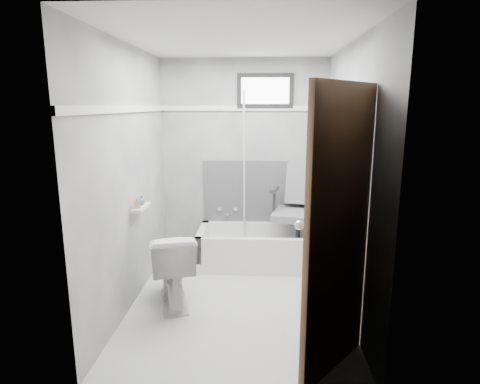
# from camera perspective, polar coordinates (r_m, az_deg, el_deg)

# --- Properties ---
(floor) EXTENTS (2.60, 2.60, 0.00)m
(floor) POSITION_cam_1_polar(r_m,az_deg,el_deg) (4.03, -0.26, -15.11)
(floor) COLOR white
(floor) RESTS_ON ground
(ceiling) EXTENTS (2.60, 2.60, 0.00)m
(ceiling) POSITION_cam_1_polar(r_m,az_deg,el_deg) (3.63, -0.30, 20.92)
(ceiling) COLOR silver
(ceiling) RESTS_ON floor
(wall_back) EXTENTS (2.00, 0.02, 2.40)m
(wall_back) POSITION_cam_1_polar(r_m,az_deg,el_deg) (4.92, 0.55, 4.61)
(wall_back) COLOR slate
(wall_back) RESTS_ON floor
(wall_front) EXTENTS (2.00, 0.02, 2.40)m
(wall_front) POSITION_cam_1_polar(r_m,az_deg,el_deg) (2.38, -1.99, -3.67)
(wall_front) COLOR slate
(wall_front) RESTS_ON floor
(wall_left) EXTENTS (0.02, 2.60, 2.40)m
(wall_left) POSITION_cam_1_polar(r_m,az_deg,el_deg) (3.83, -15.40, 1.98)
(wall_left) COLOR slate
(wall_left) RESTS_ON floor
(wall_right) EXTENTS (0.02, 2.60, 2.40)m
(wall_right) POSITION_cam_1_polar(r_m,az_deg,el_deg) (3.72, 15.28, 1.71)
(wall_right) COLOR slate
(wall_right) RESTS_ON floor
(bathtub) EXTENTS (1.50, 0.70, 0.42)m
(bathtub) POSITION_cam_1_polar(r_m,az_deg,el_deg) (4.80, 3.12, -7.82)
(bathtub) COLOR white
(bathtub) RESTS_ON floor
(office_chair) EXTENTS (0.79, 0.79, 1.14)m
(office_chair) POSITION_cam_1_polar(r_m,az_deg,el_deg) (4.70, 8.33, -2.23)
(office_chair) COLOR slate
(office_chair) RESTS_ON bathtub
(toilet) EXTENTS (0.59, 0.81, 0.71)m
(toilet) POSITION_cam_1_polar(r_m,az_deg,el_deg) (3.89, -9.63, -10.57)
(toilet) COLOR white
(toilet) RESTS_ON floor
(door) EXTENTS (0.78, 0.78, 2.00)m
(door) POSITION_cam_1_polar(r_m,az_deg,el_deg) (2.57, 20.63, -7.90)
(door) COLOR brown
(door) RESTS_ON floor
(window) EXTENTS (0.66, 0.04, 0.40)m
(window) POSITION_cam_1_polar(r_m,az_deg,el_deg) (4.87, 3.60, 14.17)
(window) COLOR black
(window) RESTS_ON wall_back
(backerboard) EXTENTS (1.50, 0.02, 0.78)m
(backerboard) POSITION_cam_1_polar(r_m,az_deg,el_deg) (4.98, 3.41, -0.00)
(backerboard) COLOR #4C4C4F
(backerboard) RESTS_ON wall_back
(trim_back) EXTENTS (2.00, 0.02, 0.06)m
(trim_back) POSITION_cam_1_polar(r_m,az_deg,el_deg) (4.87, 0.56, 11.84)
(trim_back) COLOR white
(trim_back) RESTS_ON wall_back
(trim_left) EXTENTS (0.02, 2.60, 0.06)m
(trim_left) POSITION_cam_1_polar(r_m,az_deg,el_deg) (3.77, -15.75, 11.30)
(trim_left) COLOR white
(trim_left) RESTS_ON wall_left
(pole) EXTENTS (0.02, 0.35, 1.93)m
(pole) POSITION_cam_1_polar(r_m,az_deg,el_deg) (4.71, 0.59, 2.41)
(pole) COLOR silver
(pole) RESTS_ON bathtub
(shelf) EXTENTS (0.10, 0.32, 0.02)m
(shelf) POSITION_cam_1_polar(r_m,az_deg,el_deg) (3.93, -13.87, -2.14)
(shelf) COLOR silver
(shelf) RESTS_ON wall_left
(soap_bottle_a) EXTENTS (0.07, 0.07, 0.11)m
(soap_bottle_a) POSITION_cam_1_polar(r_m,az_deg,el_deg) (3.85, -14.40, -1.48)
(soap_bottle_a) COLOR #A68353
(soap_bottle_a) RESTS_ON shelf
(soap_bottle_b) EXTENTS (0.09, 0.09, 0.09)m
(soap_bottle_b) POSITION_cam_1_polar(r_m,az_deg,el_deg) (3.98, -13.81, -1.09)
(soap_bottle_b) COLOR slate
(soap_bottle_b) RESTS_ON shelf
(faucet) EXTENTS (0.26, 0.10, 0.16)m
(faucet) POSITION_cam_1_polar(r_m,az_deg,el_deg) (5.03, -1.75, -2.78)
(faucet) COLOR silver
(faucet) RESTS_ON wall_back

